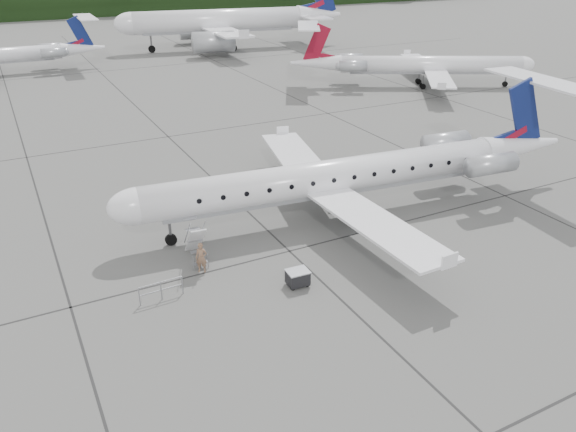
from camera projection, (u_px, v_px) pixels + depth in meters
ground at (430, 265)px, 31.05m from camera, size 320.00×320.00×0.00m
treeline at (68, 0)px, 133.03m from camera, size 260.00×4.00×8.00m
main_regional_jet at (329, 161)px, 34.78m from camera, size 32.34×24.80×7.75m
airstair at (195, 241)px, 30.99m from camera, size 1.09×2.41×2.43m
passenger at (201, 258)px, 30.04m from camera, size 0.75×0.67×1.72m
safety_railing at (161, 291)px, 27.83m from camera, size 2.20×0.15×1.00m
baggage_cart at (298, 278)px, 28.98m from camera, size 1.13×0.94×0.94m
bg_narrowbody at (218, 9)px, 92.00m from camera, size 39.38×31.25×12.76m
bg_regional_right at (432, 56)px, 68.35m from camera, size 34.50×31.26×7.41m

